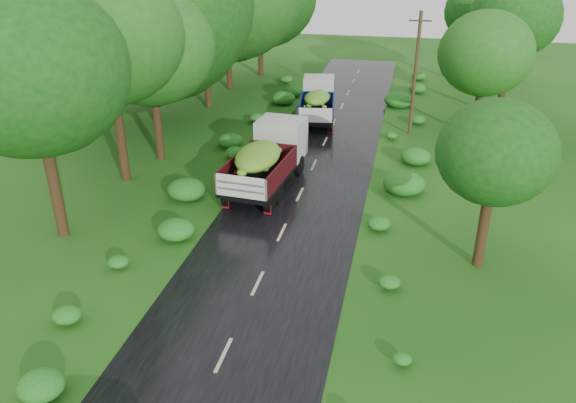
% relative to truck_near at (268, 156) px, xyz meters
% --- Properties ---
extents(ground, '(120.00, 120.00, 0.00)m').
position_rel_truck_near_xyz_m(ground, '(1.76, -12.72, -1.64)').
color(ground, '#12470F').
rests_on(ground, ground).
extents(road, '(6.50, 80.00, 0.02)m').
position_rel_truck_near_xyz_m(road, '(1.76, -7.72, -1.63)').
color(road, black).
rests_on(road, ground).
extents(road_lines, '(0.12, 69.60, 0.00)m').
position_rel_truck_near_xyz_m(road_lines, '(1.76, -6.72, -1.62)').
color(road_lines, '#BFB78C').
rests_on(road_lines, road).
extents(truck_near, '(3.03, 7.09, 2.90)m').
position_rel_truck_near_xyz_m(truck_near, '(0.00, 0.00, 0.00)').
color(truck_near, black).
rests_on(truck_near, ground).
extents(truck_far, '(2.97, 6.41, 2.60)m').
position_rel_truck_near_xyz_m(truck_far, '(0.55, 11.49, -0.17)').
color(truck_far, black).
rests_on(truck_far, ground).
extents(utility_pole, '(1.33, 0.22, 7.60)m').
position_rel_truck_near_xyz_m(utility_pole, '(6.85, 9.88, 2.27)').
color(utility_pole, '#382616').
rests_on(utility_pole, ground).
extents(trees_left, '(8.35, 34.85, 10.01)m').
position_rel_truck_near_xyz_m(trees_left, '(-8.18, 10.51, 5.52)').
color(trees_left, black).
rests_on(trees_left, ground).
extents(trees_right, '(6.28, 32.88, 8.27)m').
position_rel_truck_near_xyz_m(trees_right, '(11.46, 12.63, 4.02)').
color(trees_right, black).
rests_on(trees_right, ground).
extents(shrubs, '(11.90, 44.00, 0.70)m').
position_rel_truck_near_xyz_m(shrubs, '(1.76, 1.28, -1.29)').
color(shrubs, '#165E19').
rests_on(shrubs, ground).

